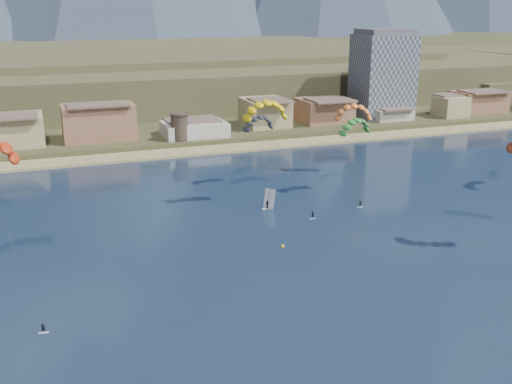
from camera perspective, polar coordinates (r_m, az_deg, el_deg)
ground at (r=85.86m, az=7.57°, el=-12.48°), size 2400.00×2400.00×0.00m
beach at (r=180.10m, az=-8.17°, el=3.68°), size 2200.00×12.00×0.90m
land at (r=627.81m, az=-17.33°, el=12.82°), size 2200.00×900.00×4.00m
foothills at (r=305.29m, az=-9.26°, el=10.95°), size 940.00×210.00×18.00m
town at (r=190.56m, az=-21.22°, el=5.82°), size 400.00×24.00×12.00m
apartment_tower at (r=229.33m, az=11.95°, el=10.90°), size 20.00×16.00×32.00m
watchtower at (r=187.47m, az=-7.28°, el=6.18°), size 5.82×5.82×8.60m
kitesurfer_yellow at (r=126.41m, az=0.97°, el=8.06°), size 12.17×12.82×25.44m
kitesurfer_green at (r=138.27m, az=9.43°, el=6.36°), size 9.18×12.04×19.36m
distant_kite_dark at (r=143.15m, az=0.25°, el=6.82°), size 8.88×6.52×18.97m
distant_kite_orange at (r=155.92m, az=9.27°, el=7.75°), size 10.92×7.51×20.12m
windsurfer at (r=130.11m, az=1.17°, el=-1.02°), size 2.47×2.68×4.36m
buoy at (r=110.55m, az=2.54°, el=-5.17°), size 0.73×0.73×0.73m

